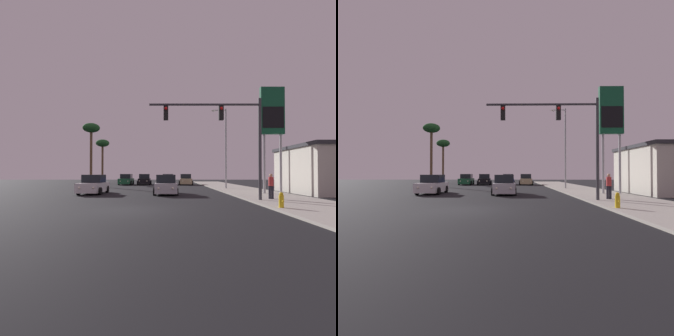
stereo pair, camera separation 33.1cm
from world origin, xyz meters
TOP-DOWN VIEW (x-y plane):
  - ground_plane at (0.00, 0.00)m, footprint 120.00×120.00m
  - sidewalk_right at (9.50, 10.00)m, footprint 5.00×60.00m
  - car_green at (-4.66, 27.88)m, footprint 2.04×4.33m
  - car_tan at (4.61, 27.95)m, footprint 2.04×4.34m
  - car_silver at (1.66, 9.68)m, footprint 2.04×4.32m
  - car_white at (-4.73, 10.25)m, footprint 2.04×4.34m
  - car_blue at (1.84, 28.77)m, footprint 2.04×4.32m
  - car_black at (-1.85, 28.22)m, footprint 2.04×4.34m
  - traffic_light_mast at (5.69, 3.79)m, footprint 7.18×0.36m
  - street_lamp at (8.27, 16.66)m, footprint 1.74×0.24m
  - gas_station_sign at (10.69, 9.20)m, footprint 2.00×0.42m
  - fire_hydrant at (7.44, 0.02)m, footprint 0.24×0.34m
  - pedestrian_on_sidewalk at (8.67, 4.42)m, footprint 0.34×0.32m
  - palm_tree_mid at (-9.03, 24.00)m, footprint 2.40×2.40m
  - palm_tree_far at (-9.92, 34.00)m, footprint 2.40×2.40m

SIDE VIEW (x-z plane):
  - ground_plane at x=0.00m, z-range 0.00..0.00m
  - sidewalk_right at x=9.50m, z-range 0.00..0.12m
  - fire_hydrant at x=7.44m, z-range 0.11..0.87m
  - car_green at x=-4.66m, z-range -0.08..1.60m
  - car_tan at x=4.61m, z-range -0.08..1.60m
  - car_silver at x=1.66m, z-range -0.08..1.60m
  - car_white at x=-4.73m, z-range -0.08..1.60m
  - car_blue at x=1.84m, z-range -0.08..1.60m
  - car_black at x=-1.85m, z-range -0.08..1.60m
  - pedestrian_on_sidewalk at x=8.67m, z-range 0.20..1.87m
  - traffic_light_mast at x=5.69m, z-range 1.47..7.97m
  - street_lamp at x=8.27m, z-range 0.62..9.62m
  - gas_station_sign at x=10.69m, z-range 2.12..11.12m
  - palm_tree_far at x=-9.92m, z-range 2.88..10.75m
  - palm_tree_mid at x=-9.03m, z-range 3.28..12.17m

